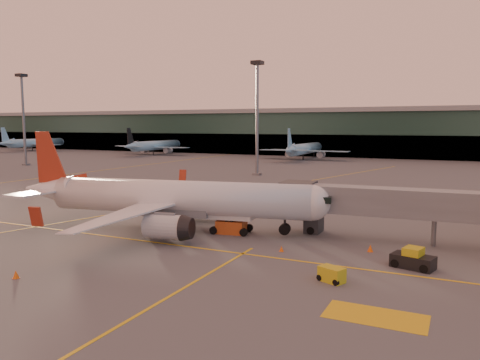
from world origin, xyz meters
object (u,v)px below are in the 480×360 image
at_px(main_airplane, 169,199).
at_px(pushback_tug, 413,260).
at_px(catering_truck, 230,211).
at_px(gpu_cart, 332,275).

distance_m(main_airplane, pushback_tug, 25.64).
xyz_separation_m(catering_truck, pushback_tug, (18.78, -4.69, -1.66)).
distance_m(catering_truck, pushback_tug, 19.43).
relative_size(main_airplane, pushback_tug, 9.80).
height_order(catering_truck, pushback_tug, catering_truck).
bearing_deg(catering_truck, main_airplane, -174.83).
bearing_deg(pushback_tug, gpu_cart, -114.79).
distance_m(main_airplane, catering_truck, 6.82).
xyz_separation_m(main_airplane, pushback_tug, (25.30, -3.04, -2.78)).
bearing_deg(main_airplane, catering_truck, 3.17).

